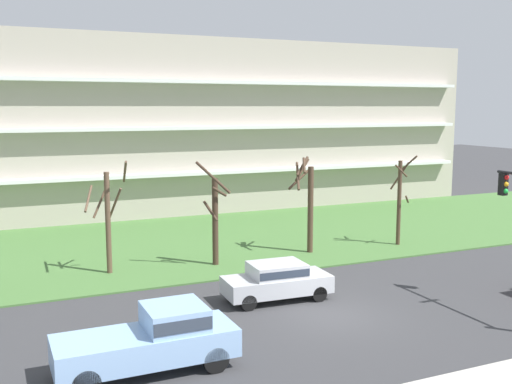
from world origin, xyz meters
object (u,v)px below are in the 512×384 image
(tree_left, at_px, (108,216))
(tree_far_right, at_px, (400,199))
(tree_center, at_px, (215,217))
(pickup_blue_center_right, at_px, (154,338))
(tree_right, at_px, (308,201))
(sedan_silver_near_left, at_px, (277,280))

(tree_left, height_order, tree_far_right, tree_left)
(tree_center, height_order, pickup_blue_center_right, tree_center)
(tree_left, relative_size, tree_far_right, 1.05)
(tree_center, relative_size, tree_far_right, 1.03)
(tree_far_right, bearing_deg, tree_center, -179.98)
(tree_far_right, relative_size, pickup_blue_center_right, 0.96)
(tree_far_right, bearing_deg, tree_right, 174.52)
(pickup_blue_center_right, bearing_deg, tree_far_right, 31.40)
(tree_left, distance_m, tree_right, 10.62)
(tree_left, xyz_separation_m, tree_right, (10.61, -0.19, 0.09))
(sedan_silver_near_left, distance_m, pickup_blue_center_right, 7.73)
(tree_left, xyz_separation_m, tree_far_right, (16.27, -0.73, -0.06))
(tree_right, xyz_separation_m, pickup_blue_center_right, (-11.30, -11.02, -1.87))
(sedan_silver_near_left, relative_size, pickup_blue_center_right, 0.83)
(sedan_silver_near_left, height_order, pickup_blue_center_right, pickup_blue_center_right)
(tree_left, distance_m, sedan_silver_near_left, 8.95)
(tree_far_right, bearing_deg, sedan_silver_near_left, -150.72)
(tree_left, relative_size, tree_right, 1.05)
(tree_center, xyz_separation_m, tree_far_right, (11.18, 0.00, 0.25))
(tree_far_right, relative_size, sedan_silver_near_left, 1.16)
(tree_right, bearing_deg, tree_center, -174.35)
(tree_far_right, xyz_separation_m, pickup_blue_center_right, (-16.95, -10.48, -1.72))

